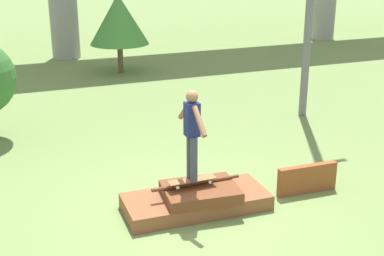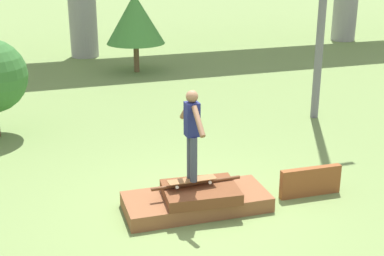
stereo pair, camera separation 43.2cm
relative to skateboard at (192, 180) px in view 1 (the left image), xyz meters
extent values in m
plane|color=olive|center=(0.11, 0.08, -0.59)|extent=(80.00, 80.00, 0.00)
cube|color=brown|center=(0.11, 0.08, -0.46)|extent=(2.51, 1.11, 0.26)
cube|color=brown|center=(0.14, -0.02, -0.23)|extent=(1.34, 1.06, 0.20)
cylinder|color=#5B3319|center=(0.11, 0.08, -0.11)|extent=(1.59, 0.06, 0.06)
cube|color=brown|center=(2.23, -0.08, -0.32)|extent=(1.17, 0.17, 0.54)
cube|color=brown|center=(0.00, 0.00, 0.01)|extent=(0.83, 0.21, 0.01)
cylinder|color=silver|center=(0.29, 0.09, -0.05)|extent=(0.05, 0.03, 0.05)
cylinder|color=silver|center=(0.29, -0.08, -0.05)|extent=(0.05, 0.03, 0.05)
cylinder|color=silver|center=(-0.29, 0.08, -0.05)|extent=(0.05, 0.03, 0.05)
cylinder|color=silver|center=(-0.29, -0.09, -0.05)|extent=(0.05, 0.03, 0.05)
cylinder|color=#383D4C|center=(0.00, 0.08, 0.40)|extent=(0.12, 0.12, 0.78)
cylinder|color=#383D4C|center=(0.00, -0.08, 0.40)|extent=(0.12, 0.12, 0.78)
cube|color=#191E51|center=(0.00, 0.00, 1.08)|extent=(0.22, 0.21, 0.56)
sphere|color=brown|center=(0.00, 0.00, 1.46)|extent=(0.20, 0.20, 0.20)
cylinder|color=brown|center=(0.00, 0.31, 1.14)|extent=(0.09, 0.47, 0.43)
cylinder|color=brown|center=(0.00, -0.31, 1.14)|extent=(0.09, 0.47, 0.43)
cylinder|color=brown|center=(1.47, 10.60, -0.08)|extent=(0.19, 0.19, 1.02)
cone|color=#428438|center=(1.47, 10.60, 1.29)|extent=(2.04, 2.04, 1.71)
camera|label=1|loc=(-3.00, -7.60, 3.76)|focal=50.00mm
camera|label=2|loc=(-2.60, -7.75, 3.76)|focal=50.00mm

